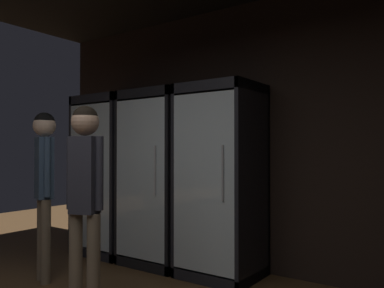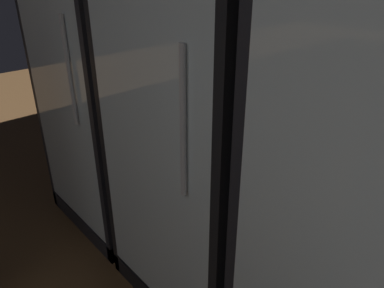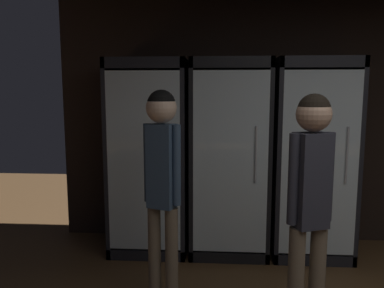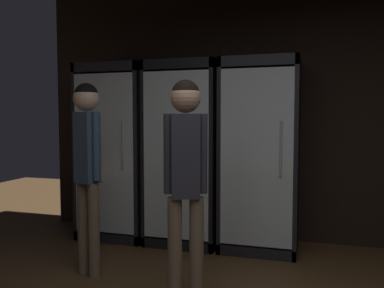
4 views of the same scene
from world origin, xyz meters
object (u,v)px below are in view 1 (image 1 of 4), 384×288
(shopper_far, at_px, (85,185))
(cooler_left, at_px, (162,179))
(cooler_far_left, at_px, (113,176))
(cooler_center, at_px, (223,182))
(shopper_near, at_px, (44,172))

(shopper_far, bearing_deg, cooler_left, 107.17)
(cooler_far_left, height_order, cooler_left, same)
(cooler_left, xyz_separation_m, cooler_center, (0.79, -0.00, 0.00))
(cooler_center, distance_m, shopper_near, 1.74)
(shopper_near, distance_m, shopper_far, 1.00)
(cooler_left, relative_size, cooler_center, 1.00)
(shopper_near, height_order, shopper_far, shopper_near)
(shopper_near, relative_size, shopper_far, 1.02)
(shopper_near, bearing_deg, cooler_left, 66.54)
(cooler_left, distance_m, shopper_far, 1.52)
(cooler_left, bearing_deg, shopper_far, -72.83)
(shopper_far, bearing_deg, shopper_near, 162.66)
(cooler_center, distance_m, shopper_far, 1.49)
(shopper_near, bearing_deg, shopper_far, -17.34)
(cooler_left, height_order, shopper_near, cooler_left)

